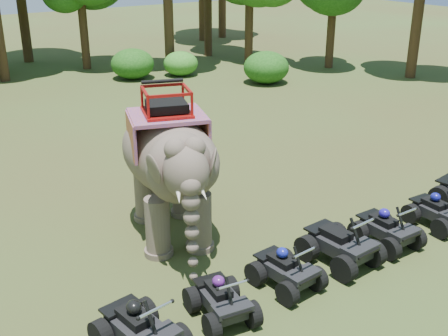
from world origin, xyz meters
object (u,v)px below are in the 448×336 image
Objects in this scene: atv_1 at (221,295)px; atv_5 at (438,207)px; atv_3 at (341,238)px; elephant at (169,163)px; atv_0 at (139,323)px; atv_2 at (286,265)px; atv_4 at (388,224)px.

atv_1 is 7.24m from atv_5.
elephant is at bearing 121.86° from atv_3.
atv_0 is 1.86m from atv_1.
atv_2 is 1.77m from atv_3.
atv_5 reaches higher than atv_1.
elephant reaches higher than atv_1.
atv_1 is (-1.00, -3.83, -1.46)m from elephant.
atv_3 reaches higher than atv_5.
elephant reaches higher than atv_3.
atv_0 is 1.12× the size of atv_5.
atv_4 is at bearing -179.79° from atv_5.
atv_3 reaches higher than atv_1.
atv_4 is (5.26, 0.08, 0.03)m from atv_1.
atv_0 is 5.49m from atv_3.
atv_2 is at bearing -179.99° from atv_4.
atv_2 is at bearing 11.80° from atv_1.
atv_5 is at bearing -12.63° from elephant.
atv_0 is at bearing -108.14° from elephant.
atv_3 reaches higher than atv_0.
atv_3 is (3.63, 0.16, 0.10)m from atv_1.
atv_5 is at bearing -2.21° from atv_4.
atv_1 is 0.95× the size of atv_4.
atv_5 is at bearing -8.07° from atv_0.
elephant reaches higher than atv_5.
atv_4 is (3.40, -0.03, 0.02)m from atv_2.
atv_1 is (1.86, -0.04, -0.08)m from atv_0.
atv_3 is 3.62m from atv_5.
atv_0 is 1.08× the size of atv_4.
atv_3 is at bearing 10.83° from atv_1.
atv_3 reaches higher than atv_4.
atv_4 is (7.12, 0.04, -0.05)m from atv_0.
atv_1 is 3.63m from atv_3.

